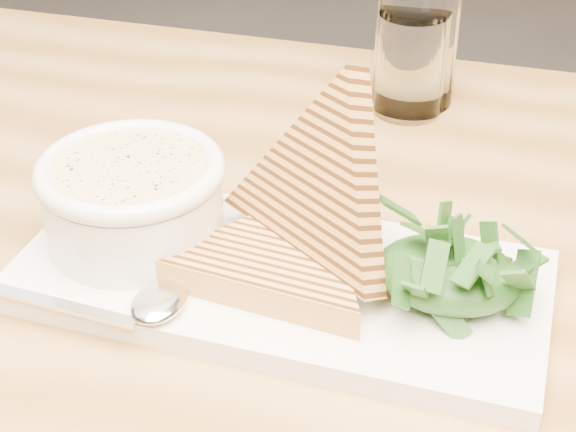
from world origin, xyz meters
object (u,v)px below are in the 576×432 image
(soup_bowl, at_px, (134,208))
(glass_near, at_px, (416,43))
(platter, at_px, (280,280))
(glass_far, at_px, (410,64))
(table_top, at_px, (318,262))

(soup_bowl, relative_size, glass_near, 1.07)
(platter, relative_size, soup_bowl, 2.87)
(glass_near, bearing_deg, soup_bowl, -114.66)
(glass_near, height_order, glass_far, glass_near)
(platter, relative_size, glass_far, 3.76)
(soup_bowl, xyz_separation_m, glass_far, (0.15, 0.29, 0.01))
(table_top, height_order, platter, platter)
(table_top, distance_m, soup_bowl, 0.15)
(soup_bowl, xyz_separation_m, glass_near, (0.15, 0.32, 0.02))
(glass_far, bearing_deg, glass_near, 89.96)
(platter, distance_m, glass_near, 0.33)
(table_top, bearing_deg, glass_near, 84.87)
(table_top, bearing_deg, soup_bowl, -155.11)
(platter, relative_size, glass_near, 3.08)
(soup_bowl, height_order, glass_near, glass_near)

